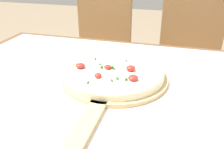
{
  "coord_description": "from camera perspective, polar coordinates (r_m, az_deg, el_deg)",
  "views": [
    {
      "loc": [
        0.22,
        -0.55,
        1.08
      ],
      "look_at": [
        0.04,
        0.08,
        0.76
      ],
      "focal_mm": 38.0,
      "sensor_mm": 36.0,
      "label": 1
    }
  ],
  "objects": [
    {
      "name": "dining_table",
      "position": [
        0.75,
        -4.86,
        -11.64
      ],
      "size": [
        1.16,
        1.0,
        0.72
      ],
      "color": "brown",
      "rests_on": "ground_plane"
    },
    {
      "name": "towel_cloth",
      "position": [
        0.69,
        -5.19,
        -4.67
      ],
      "size": [
        1.08,
        0.92,
        0.0
      ],
      "color": "silver",
      "rests_on": "dining_table"
    },
    {
      "name": "pizza_peel",
      "position": [
        0.74,
        0.05,
        -1.59
      ],
      "size": [
        0.34,
        0.57,
        0.01
      ],
      "color": "tan",
      "rests_on": "towel_cloth"
    },
    {
      "name": "pizza",
      "position": [
        0.76,
        0.6,
        0.62
      ],
      "size": [
        0.31,
        0.31,
        0.04
      ],
      "color": "beige",
      "rests_on": "pizza_peel"
    },
    {
      "name": "chair_left",
      "position": [
        1.63,
        -2.99,
        5.97
      ],
      "size": [
        0.43,
        0.43,
        0.89
      ],
      "rotation": [
        0.0,
        0.0,
        -0.08
      ],
      "color": "#A37547",
      "rests_on": "ground_plane"
    },
    {
      "name": "chair_right",
      "position": [
        1.55,
        17.82,
        3.68
      ],
      "size": [
        0.41,
        0.41,
        0.89
      ],
      "rotation": [
        0.0,
        0.0,
        -0.02
      ],
      "color": "#A37547",
      "rests_on": "ground_plane"
    }
  ]
}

